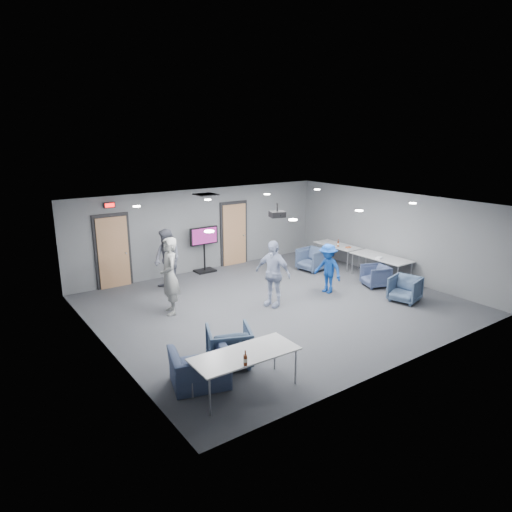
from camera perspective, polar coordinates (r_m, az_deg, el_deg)
floor at (r=12.25m, az=2.58°, el=-6.10°), size 9.00×9.00×0.00m
ceiling at (r=11.55m, az=2.74°, el=6.48°), size 9.00×9.00×0.00m
wall_back at (r=15.10m, az=-6.72°, el=3.24°), size 9.00×0.02×2.70m
wall_front at (r=9.16m, az=18.26°, el=-5.33°), size 9.00×0.02×2.70m
wall_left at (r=9.84m, az=-18.57°, el=-3.95°), size 0.02×8.00×2.70m
wall_right at (r=14.95m, az=16.42°, el=2.61°), size 0.02×8.00×2.70m
door_left at (r=13.97m, az=-17.43°, el=0.49°), size 1.06×0.17×2.24m
door_right at (r=15.71m, az=-2.76°, el=2.75°), size 1.06×0.17×2.24m
exit_sign at (r=13.69m, az=-17.85°, el=6.08°), size 0.32×0.08×0.16m
hvac_diffuser at (r=13.60m, az=-6.29°, el=7.66°), size 0.60×0.60×0.03m
downlights at (r=11.55m, az=2.73°, el=6.41°), size 6.18×3.78×0.02m
person_a at (r=11.57m, az=-10.75°, el=-2.49°), size 0.63×0.81×1.96m
person_b at (r=13.34m, az=-11.03°, el=-0.52°), size 0.87×1.01×1.80m
person_c at (r=11.93m, az=2.11°, el=-2.19°), size 0.78×1.12×1.77m
person_d at (r=13.10m, az=8.97°, el=-1.56°), size 0.62×0.97×1.42m
chair_right_a at (r=15.24m, az=7.01°, el=-0.43°), size 0.91×0.89×0.74m
chair_right_b at (r=14.02m, az=14.71°, el=-2.42°), size 0.91×0.90×0.65m
chair_right_c at (r=13.02m, az=18.12°, el=-3.95°), size 0.93×0.91×0.69m
chair_front_a at (r=9.15m, az=-3.39°, el=-11.12°), size 1.10×1.11×0.78m
chair_front_b at (r=8.49m, az=-6.94°, el=-13.79°), size 1.27×1.18×0.69m
table_right_a at (r=15.87m, az=10.13°, el=1.22°), size 0.70×1.68×0.73m
table_right_b at (r=14.64m, az=15.40°, el=-0.24°), size 0.80×1.93×0.73m
table_front_left at (r=8.13m, az=-1.37°, el=-12.32°), size 1.94×0.84×0.73m
bottle_front at (r=7.69m, az=-1.34°, el=-12.85°), size 0.07×0.07×0.27m
bottle_right at (r=15.59m, az=10.22°, el=1.51°), size 0.07×0.07×0.26m
snack_box at (r=15.50m, az=11.46°, el=1.07°), size 0.18×0.13×0.04m
wrapper at (r=14.38m, az=15.11°, el=-0.22°), size 0.24×0.20×0.05m
tv_stand at (r=14.95m, az=-6.48°, el=1.18°), size 0.98×0.47×1.51m
projector at (r=11.84m, az=2.69°, el=5.25°), size 0.46×0.42×0.37m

